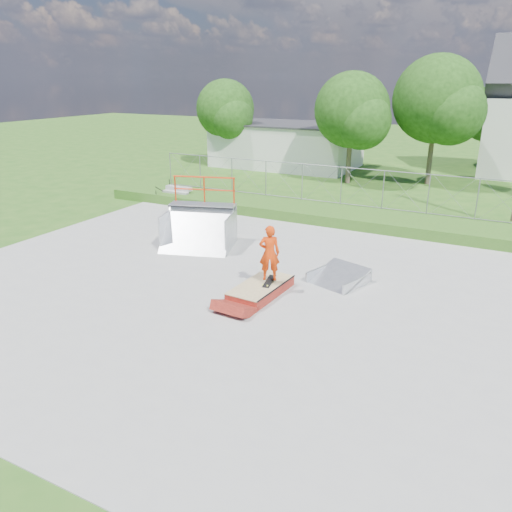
{
  "coord_description": "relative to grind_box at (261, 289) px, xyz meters",
  "views": [
    {
      "loc": [
        7.2,
        -12.16,
        6.29
      ],
      "look_at": [
        0.56,
        0.62,
        1.1
      ],
      "focal_mm": 35.0,
      "sensor_mm": 36.0,
      "label": 1
    }
  ],
  "objects": [
    {
      "name": "ground",
      "position": [
        -0.9,
        -0.3,
        -0.17
      ],
      "size": [
        120.0,
        120.0,
        0.0
      ],
      "primitive_type": "plane",
      "color": "#285819",
      "rests_on": "ground"
    },
    {
      "name": "concrete_pad",
      "position": [
        -0.9,
        -0.3,
        -0.15
      ],
      "size": [
        20.0,
        16.0,
        0.04
      ],
      "primitive_type": "cube",
      "color": "#999996",
      "rests_on": "ground"
    },
    {
      "name": "grass_berm",
      "position": [
        -0.9,
        9.2,
        0.08
      ],
      "size": [
        24.0,
        3.0,
        0.5
      ],
      "primitive_type": "cube",
      "color": "#285819",
      "rests_on": "ground"
    },
    {
      "name": "grind_box",
      "position": [
        0.0,
        0.0,
        0.0
      ],
      "size": [
        1.27,
        2.39,
        0.35
      ],
      "rotation": [
        0.0,
        0.0,
        -0.06
      ],
      "color": "maroon",
      "rests_on": "concrete_pad"
    },
    {
      "name": "quarter_pipe",
      "position": [
        -4.16,
        2.83,
        1.13
      ],
      "size": [
        3.13,
        2.87,
        2.6
      ],
      "primitive_type": null,
      "rotation": [
        0.0,
        0.0,
        0.3
      ],
      "color": "#AEB1B6",
      "rests_on": "concrete_pad"
    },
    {
      "name": "flat_bank_ramp",
      "position": [
        1.8,
        1.96,
        0.06
      ],
      "size": [
        1.92,
        1.98,
        0.46
      ],
      "primitive_type": null,
      "rotation": [
        0.0,
        0.0,
        -0.31
      ],
      "color": "#AEB1B6",
      "rests_on": "concrete_pad"
    },
    {
      "name": "skateboard",
      "position": [
        0.18,
        0.2,
        0.22
      ],
      "size": [
        0.33,
        0.82,
        0.13
      ],
      "primitive_type": "cube",
      "rotation": [
        0.14,
        0.0,
        0.15
      ],
      "color": "black",
      "rests_on": "grind_box"
    },
    {
      "name": "skater",
      "position": [
        0.18,
        0.2,
        1.07
      ],
      "size": [
        0.74,
        0.65,
        1.71
      ],
      "primitive_type": "imported",
      "rotation": [
        0.0,
        0.0,
        3.61
      ],
      "color": "red",
      "rests_on": "grind_box"
    },
    {
      "name": "concrete_stairs",
      "position": [
        -9.4,
        8.4,
        0.23
      ],
      "size": [
        1.5,
        1.6,
        0.8
      ],
      "primitive_type": null,
      "color": "#999996",
      "rests_on": "ground"
    },
    {
      "name": "chain_link_fence",
      "position": [
        -0.9,
        10.2,
        1.23
      ],
      "size": [
        20.0,
        0.06,
        1.8
      ],
      "primitive_type": null,
      "color": "gray",
      "rests_on": "grass_berm"
    },
    {
      "name": "utility_building_flat",
      "position": [
        -8.9,
        21.7,
        1.33
      ],
      "size": [
        10.0,
        6.0,
        3.0
      ],
      "primitive_type": "cube",
      "color": "silver",
      "rests_on": "ground"
    },
    {
      "name": "tree_left_near",
      "position": [
        -2.65,
        17.53,
        4.07
      ],
      "size": [
        4.76,
        4.48,
        6.65
      ],
      "color": "brown",
      "rests_on": "ground"
    },
    {
      "name": "tree_center",
      "position": [
        1.89,
        19.51,
        4.67
      ],
      "size": [
        5.44,
        5.12,
        7.6
      ],
      "color": "brown",
      "rests_on": "ground"
    },
    {
      "name": "tree_left_far",
      "position": [
        -12.67,
        19.55,
        3.76
      ],
      "size": [
        4.42,
        4.16,
        6.18
      ],
      "color": "brown",
      "rests_on": "ground"
    },
    {
      "name": "tree_back_mid",
      "position": [
        4.32,
        27.56,
        3.46
      ],
      "size": [
        4.08,
        3.84,
        5.7
      ],
      "color": "brown",
      "rests_on": "ground"
    }
  ]
}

